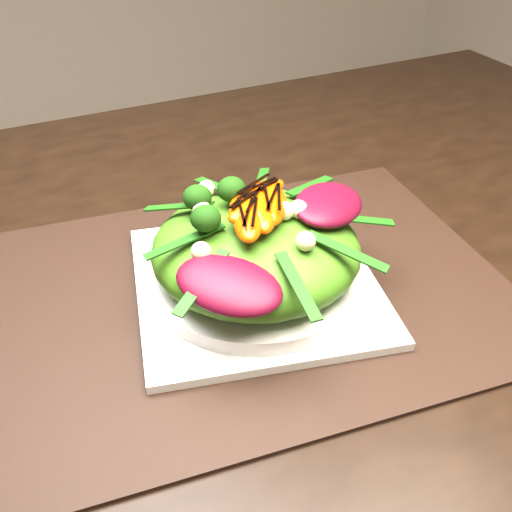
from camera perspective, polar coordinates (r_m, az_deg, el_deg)
name	(u,v)px	position (r m, az deg, el deg)	size (l,w,h in m)	color
dining_table	(202,263)	(0.71, -5.20, -0.66)	(1.60, 0.90, 0.75)	black
placemat	(256,289)	(0.63, 0.00, -3.15)	(0.52, 0.39, 0.00)	black
plate_base	(256,284)	(0.63, 0.00, -2.67)	(0.25, 0.25, 0.01)	silver
salad_bowl	(256,274)	(0.62, 0.00, -1.73)	(0.22, 0.22, 0.02)	silver
lettuce_mound	(256,248)	(0.60, 0.00, 0.73)	(0.21, 0.21, 0.07)	#3D6D14
radicchio_leaf	(329,204)	(0.61, 6.94, 4.90)	(0.10, 0.06, 0.02)	#430716
orange_segment	(238,210)	(0.58, -1.73, 4.38)	(0.07, 0.03, 0.02)	#CE3803
broccoli_floret	(197,208)	(0.57, -5.63, 4.53)	(0.04, 0.04, 0.04)	black
macadamia_nut	(296,232)	(0.55, 3.84, 2.25)	(0.02, 0.02, 0.02)	beige
balsamic_drizzle	(238,201)	(0.57, -1.75, 5.21)	(0.05, 0.00, 0.00)	black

